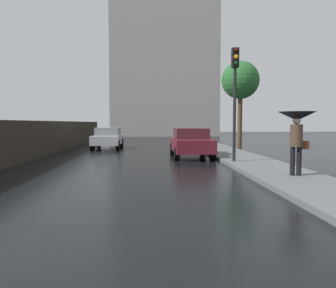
{
  "coord_description": "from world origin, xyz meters",
  "views": [
    {
      "loc": [
        1.07,
        -2.7,
        1.65
      ],
      "look_at": [
        1.67,
        8.96,
        0.91
      ],
      "focal_mm": 35.33,
      "sensor_mm": 36.0,
      "label": 1
    }
  ],
  "objects_px": {
    "car_silver_mid_road": "(108,138)",
    "pedestrian_with_umbrella_far": "(297,124)",
    "traffic_light": "(235,83)",
    "street_tree_near": "(240,81)",
    "car_maroon_near_kerb": "(191,142)"
  },
  "relations": [
    {
      "from": "car_silver_mid_road",
      "to": "pedestrian_with_umbrella_far",
      "type": "bearing_deg",
      "value": 119.62
    },
    {
      "from": "traffic_light",
      "to": "street_tree_near",
      "type": "height_order",
      "value": "street_tree_near"
    },
    {
      "from": "street_tree_near",
      "to": "car_maroon_near_kerb",
      "type": "bearing_deg",
      "value": -124.33
    },
    {
      "from": "pedestrian_with_umbrella_far",
      "to": "traffic_light",
      "type": "xyz_separation_m",
      "value": [
        -0.88,
        3.63,
        1.58
      ]
    },
    {
      "from": "car_maroon_near_kerb",
      "to": "street_tree_near",
      "type": "distance_m",
      "value": 7.92
    },
    {
      "from": "car_maroon_near_kerb",
      "to": "street_tree_near",
      "type": "xyz_separation_m",
      "value": [
        3.96,
        5.79,
        3.68
      ]
    },
    {
      "from": "traffic_light",
      "to": "street_tree_near",
      "type": "relative_size",
      "value": 0.78
    },
    {
      "from": "traffic_light",
      "to": "street_tree_near",
      "type": "distance_m",
      "value": 9.16
    },
    {
      "from": "car_maroon_near_kerb",
      "to": "pedestrian_with_umbrella_far",
      "type": "bearing_deg",
      "value": -71.66
    },
    {
      "from": "traffic_light",
      "to": "car_silver_mid_road",
      "type": "bearing_deg",
      "value": 125.49
    },
    {
      "from": "car_maroon_near_kerb",
      "to": "pedestrian_with_umbrella_far",
      "type": "relative_size",
      "value": 2.19
    },
    {
      "from": "car_maroon_near_kerb",
      "to": "traffic_light",
      "type": "height_order",
      "value": "traffic_light"
    },
    {
      "from": "car_maroon_near_kerb",
      "to": "street_tree_near",
      "type": "relative_size",
      "value": 0.71
    },
    {
      "from": "street_tree_near",
      "to": "pedestrian_with_umbrella_far",
      "type": "bearing_deg",
      "value": -97.85
    },
    {
      "from": "car_maroon_near_kerb",
      "to": "pedestrian_with_umbrella_far",
      "type": "xyz_separation_m",
      "value": [
        2.26,
        -6.55,
        0.89
      ]
    }
  ]
}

